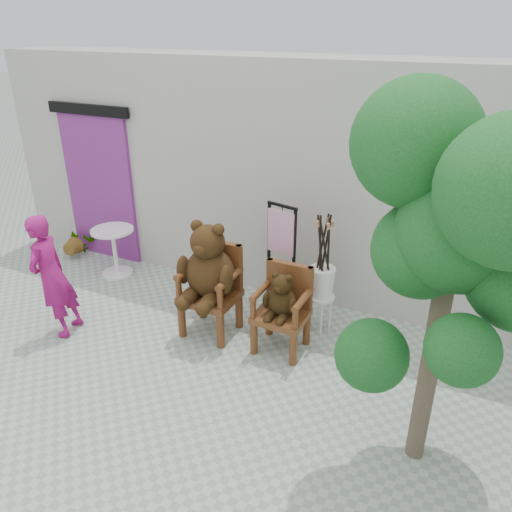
% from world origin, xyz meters
% --- Properties ---
extents(ground_plane, '(60.00, 60.00, 0.00)m').
position_xyz_m(ground_plane, '(0.00, 0.00, 0.00)').
color(ground_plane, '#9CA897').
rests_on(ground_plane, ground).
extents(back_wall, '(9.00, 1.00, 3.00)m').
position_xyz_m(back_wall, '(0.00, 3.10, 1.50)').
color(back_wall, '#B5B3A9').
rests_on(back_wall, ground).
extents(doorway, '(1.40, 0.11, 2.33)m').
position_xyz_m(doorway, '(-3.00, 2.58, 1.16)').
color(doorway, '#7A297B').
rests_on(doorway, ground).
extents(chair_big, '(0.69, 0.74, 1.40)m').
position_xyz_m(chair_big, '(-0.45, 1.41, 0.78)').
color(chair_big, '#4D2710').
rests_on(chair_big, ground).
extents(chair_small, '(0.56, 0.52, 0.98)m').
position_xyz_m(chair_small, '(0.44, 1.47, 0.58)').
color(chair_small, '#4D2710').
rests_on(chair_small, ground).
extents(person, '(0.45, 0.59, 1.45)m').
position_xyz_m(person, '(-2.08, 0.64, 0.73)').
color(person, '#981262').
rests_on(person, ground).
extents(cafe_table, '(0.60, 0.60, 0.70)m').
position_xyz_m(cafe_table, '(-2.44, 2.10, 0.44)').
color(cafe_table, white).
rests_on(cafe_table, ground).
extents(display_stand, '(0.52, 0.44, 1.51)m').
position_xyz_m(display_stand, '(0.19, 1.98, 0.58)').
color(display_stand, black).
rests_on(display_stand, ground).
extents(stool_bucket, '(0.32, 0.32, 1.45)m').
position_xyz_m(stool_bucket, '(0.70, 2.01, 0.64)').
color(stool_bucket, white).
rests_on(stool_bucket, ground).
extents(tree, '(1.65, 1.73, 3.08)m').
position_xyz_m(tree, '(2.10, 0.53, 2.15)').
color(tree, '#46392A').
rests_on(tree, ground).
extents(potted_plant, '(0.48, 0.44, 0.47)m').
position_xyz_m(potted_plant, '(-3.40, 2.35, 0.24)').
color(potted_plant, '#103D1A').
rests_on(potted_plant, ground).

